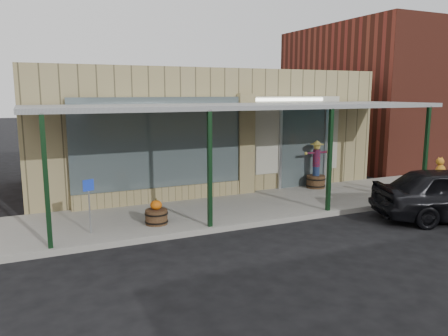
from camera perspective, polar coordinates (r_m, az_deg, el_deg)
name	(u,v)px	position (r m, az deg, el deg)	size (l,w,h in m)	color
ground	(322,249)	(10.09, 12.71, -10.29)	(120.00, 120.00, 0.00)	black
sidewalk	(247,208)	(12.97, 3.06, -5.18)	(40.00, 3.20, 0.15)	gray
storefront	(192,128)	(16.76, -4.15, 5.22)	(12.00, 6.25, 4.20)	#8F8057
awning	(249,108)	(12.50, 3.26, 7.89)	(12.00, 3.00, 3.04)	slate
block_buildings_near	(229,84)	(18.44, 0.60, 10.87)	(61.00, 8.00, 8.00)	maroon
barrel_scarecrow	(316,172)	(15.51, 11.93, -0.48)	(1.01, 0.74, 1.66)	#523D21
barrel_pumpkin	(156,215)	(11.19, -8.82, -6.08)	(0.70, 0.70, 0.66)	#523D21
handicap_sign	(89,199)	(10.66, -17.21, -3.88)	(0.26, 0.10, 1.29)	gray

